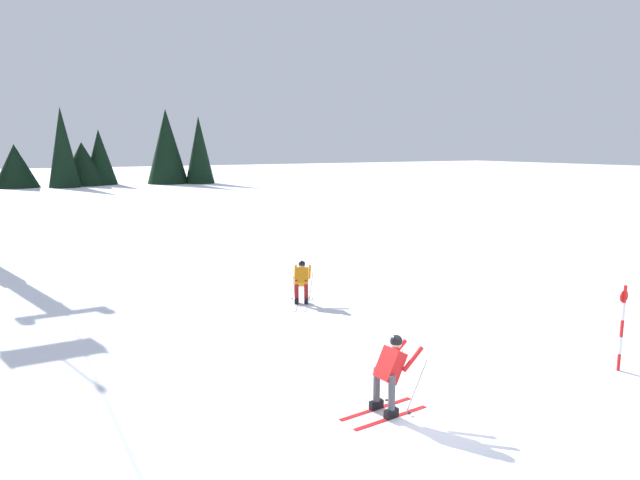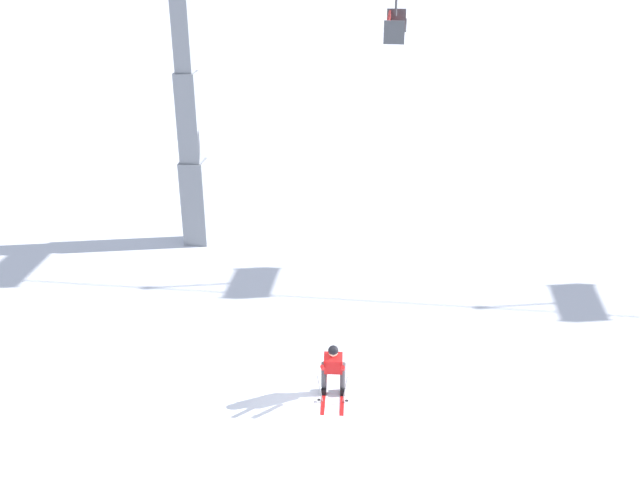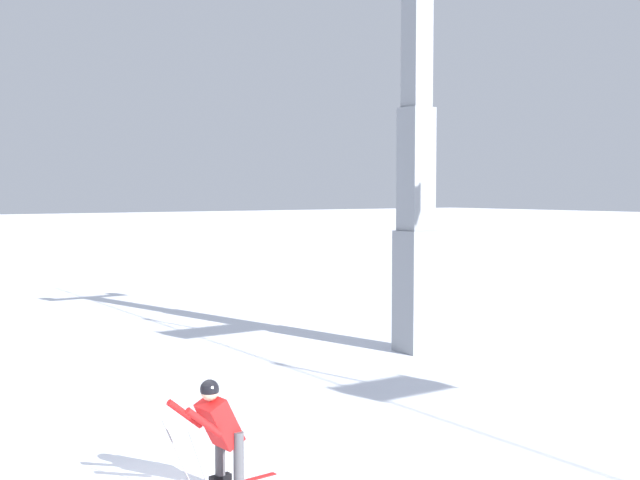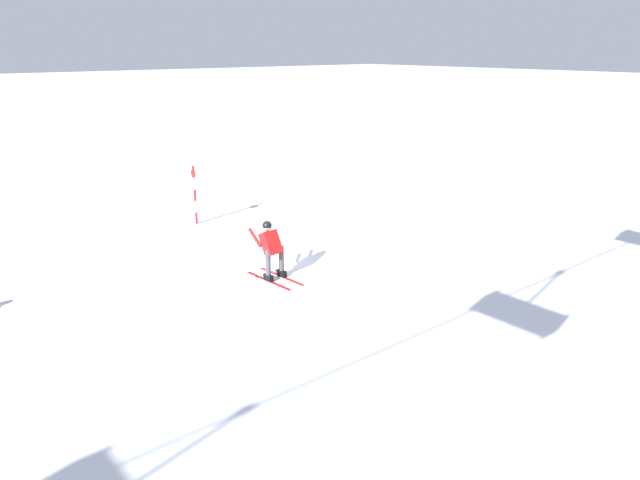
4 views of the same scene
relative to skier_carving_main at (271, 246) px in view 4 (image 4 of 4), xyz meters
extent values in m
plane|color=white|center=(-0.71, -0.65, -0.85)|extent=(260.00, 260.00, 0.00)
cube|color=red|center=(0.21, 0.16, -0.84)|extent=(0.20, 1.69, 0.01)
cube|color=black|center=(0.21, 0.16, -0.76)|extent=(0.13, 0.29, 0.16)
cylinder|color=#4C4C51|center=(0.21, 0.16, -0.35)|extent=(0.13, 0.13, 0.66)
cube|color=red|center=(-0.23, 0.13, -0.84)|extent=(0.20, 1.69, 0.01)
cube|color=black|center=(-0.23, 0.13, -0.76)|extent=(0.13, 0.29, 0.16)
cylinder|color=#4C4C51|center=(-0.23, 0.13, -0.35)|extent=(0.13, 0.13, 0.66)
cube|color=red|center=(0.00, 0.01, 0.08)|extent=(0.45, 0.53, 0.66)
sphere|color=beige|center=(0.01, -0.12, 0.48)|extent=(0.22, 0.22, 0.22)
sphere|color=black|center=(0.01, -0.12, 0.52)|extent=(0.24, 0.24, 0.24)
cylinder|color=red|center=(0.25, -0.32, 0.19)|extent=(0.12, 0.50, 0.43)
cylinder|color=gray|center=(0.30, -0.36, -0.41)|extent=(0.17, 0.46, 1.13)
cylinder|color=black|center=(0.33, -0.18, -0.80)|extent=(0.07, 0.07, 0.01)
cylinder|color=red|center=(-0.21, -0.35, 0.19)|extent=(0.12, 0.50, 0.43)
cylinder|color=gray|center=(-0.25, -0.40, -0.41)|extent=(0.11, 0.47, 1.13)
cylinder|color=black|center=(-0.31, -0.22, -0.80)|extent=(0.07, 0.07, 0.01)
cylinder|color=red|center=(-0.92, -5.62, -0.65)|extent=(0.07, 0.07, 0.39)
cylinder|color=white|center=(-0.92, -5.62, -0.26)|extent=(0.07, 0.07, 0.39)
cylinder|color=red|center=(-0.92, -5.62, 0.13)|extent=(0.07, 0.07, 0.39)
cylinder|color=white|center=(-0.92, -5.62, 0.52)|extent=(0.07, 0.07, 0.39)
cylinder|color=red|center=(-0.92, -5.62, 0.91)|extent=(0.07, 0.07, 0.39)
cylinder|color=red|center=(-0.90, -5.62, 0.85)|extent=(0.02, 0.28, 0.28)
camera|label=1|loc=(-8.09, 6.11, 4.11)|focal=31.96mm
camera|label=2|loc=(1.36, -13.98, 9.79)|focal=41.42mm
camera|label=3|loc=(8.66, -4.43, 2.92)|focal=44.67mm
camera|label=4|loc=(8.25, 11.90, 4.84)|focal=33.78mm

